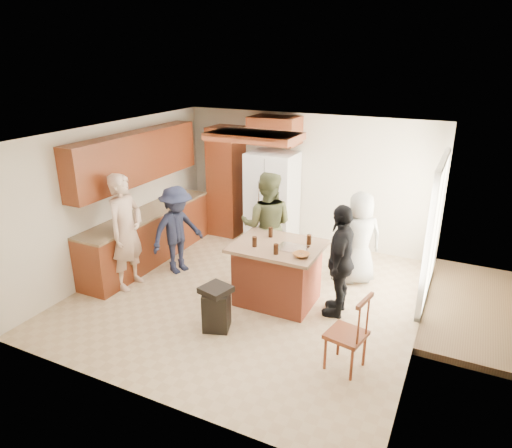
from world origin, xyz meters
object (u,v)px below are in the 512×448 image
at_px(person_front_left, 126,232).
at_px(kitchen_island, 277,273).
at_px(person_behind_left, 267,226).
at_px(refrigerator, 272,199).
at_px(person_behind_right, 359,238).
at_px(spindle_chair, 348,335).
at_px(trash_bin, 216,307).
at_px(person_counter, 177,230).
at_px(person_side_right, 340,261).

height_order(person_front_left, kitchen_island, person_front_left).
distance_m(person_front_left, person_behind_left, 2.23).
xyz_separation_m(refrigerator, kitchen_island, (1.01, -2.09, -0.43)).
height_order(person_behind_left, person_behind_right, person_behind_left).
height_order(refrigerator, spindle_chair, refrigerator).
xyz_separation_m(person_front_left, trash_bin, (1.87, -0.46, -0.61)).
xyz_separation_m(person_counter, trash_bin, (1.47, -1.24, -0.44)).
bearing_deg(refrigerator, person_front_left, -116.28).
xyz_separation_m(person_front_left, refrigerator, (1.31, 2.65, -0.03)).
xyz_separation_m(person_counter, spindle_chair, (3.28, -1.30, -0.30)).
bearing_deg(kitchen_island, refrigerator, 115.87).
bearing_deg(person_side_right, person_behind_left, -118.62).
distance_m(person_side_right, kitchen_island, 0.98).
relative_size(person_counter, kitchen_island, 1.18).
bearing_deg(person_front_left, person_side_right, -80.33).
xyz_separation_m(person_counter, kitchen_island, (1.92, -0.21, -0.28)).
relative_size(kitchen_island, trash_bin, 2.03).
distance_m(person_behind_left, refrigerator, 1.46).
xyz_separation_m(person_counter, refrigerator, (0.91, 1.87, 0.14)).
xyz_separation_m(person_side_right, kitchen_island, (-0.92, -0.08, -0.35)).
xyz_separation_m(person_behind_left, trash_bin, (0.05, -1.74, -0.58)).
relative_size(person_side_right, refrigerator, 0.91).
bearing_deg(trash_bin, person_side_right, 38.98).
relative_size(person_behind_left, trash_bin, 2.85).
bearing_deg(trash_bin, spindle_chair, -1.96).
relative_size(refrigerator, kitchen_island, 1.41).
relative_size(person_behind_left, kitchen_island, 1.40).
bearing_deg(kitchen_island, person_behind_left, 124.91).
xyz_separation_m(person_side_right, trash_bin, (-1.37, -1.11, -0.50)).
distance_m(refrigerator, spindle_chair, 3.99).
bearing_deg(person_side_right, person_front_left, -83.17).
distance_m(person_behind_right, trash_bin, 2.62).
height_order(refrigerator, kitchen_island, refrigerator).
xyz_separation_m(person_front_left, person_behind_left, (1.82, 1.28, -0.03)).
bearing_deg(person_front_left, person_behind_left, -56.48).
relative_size(person_behind_right, person_side_right, 0.93).
height_order(person_front_left, refrigerator, person_front_left).
relative_size(person_counter, trash_bin, 2.40).
relative_size(person_counter, refrigerator, 0.84).
distance_m(person_counter, refrigerator, 2.09).
relative_size(person_side_right, trash_bin, 2.61).
bearing_deg(trash_bin, person_behind_right, 57.95).
bearing_deg(person_side_right, person_counter, -97.14).
relative_size(kitchen_island, spindle_chair, 1.29).
distance_m(person_behind_left, spindle_chair, 2.63).
relative_size(person_side_right, kitchen_island, 1.29).
bearing_deg(kitchen_island, trash_bin, -113.73).
distance_m(person_front_left, trash_bin, 2.02).
bearing_deg(person_side_right, person_behind_right, 175.28).
distance_m(trash_bin, spindle_chair, 1.82).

